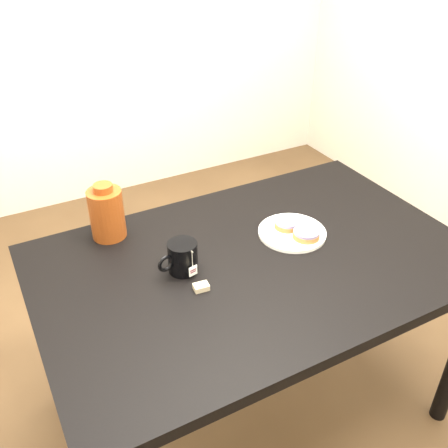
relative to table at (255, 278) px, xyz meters
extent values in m
plane|color=brown|center=(0.00, 0.00, -0.67)|extent=(4.00, 4.00, 0.00)
cube|color=black|center=(0.00, 0.00, 0.06)|extent=(1.40, 0.90, 0.04)
cylinder|color=black|center=(-0.64, 0.39, -0.31)|extent=(0.06, 0.06, 0.71)
cylinder|color=black|center=(0.64, 0.39, -0.31)|extent=(0.06, 0.06, 0.71)
cylinder|color=white|center=(0.18, 0.06, 0.09)|extent=(0.23, 0.23, 0.01)
torus|color=white|center=(0.18, 0.06, 0.10)|extent=(0.23, 0.23, 0.01)
cylinder|color=brown|center=(0.18, 0.09, 0.11)|extent=(0.10, 0.10, 0.02)
cylinder|color=gray|center=(0.18, 0.09, 0.12)|extent=(0.10, 0.10, 0.01)
cylinder|color=brown|center=(0.20, 0.01, 0.11)|extent=(0.09, 0.09, 0.02)
cylinder|color=gray|center=(0.20, 0.01, 0.12)|extent=(0.09, 0.09, 0.01)
cylinder|color=black|center=(-0.23, 0.05, 0.13)|extent=(0.11, 0.11, 0.10)
cylinder|color=black|center=(-0.23, 0.05, 0.18)|extent=(0.08, 0.08, 0.00)
torus|color=black|center=(-0.29, 0.04, 0.14)|extent=(0.06, 0.02, 0.06)
cylinder|color=beige|center=(-0.22, 0.00, 0.16)|extent=(0.00, 0.00, 0.06)
cube|color=white|center=(-0.22, 0.00, 0.11)|extent=(0.03, 0.01, 0.03)
cube|color=#C6B793|center=(-0.22, -0.06, 0.09)|extent=(0.05, 0.04, 0.02)
cylinder|color=#5F240C|center=(-0.38, 0.35, 0.17)|extent=(0.15, 0.15, 0.18)
cylinder|color=#5F240C|center=(-0.38, 0.35, 0.27)|extent=(0.06, 0.06, 0.02)
camera|label=1|loc=(-0.70, -1.09, 1.06)|focal=40.00mm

